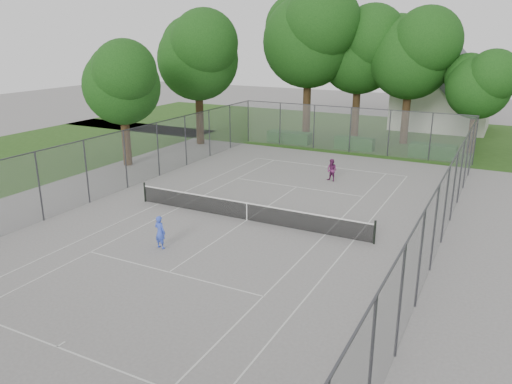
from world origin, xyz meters
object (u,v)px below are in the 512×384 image
at_px(girl_player, 160,232).
at_px(woman_player, 332,170).
at_px(tennis_net, 247,211).
at_px(house, 443,84).

height_order(girl_player, woman_player, girl_player).
distance_m(girl_player, woman_player, 13.64).
xyz_separation_m(tennis_net, girl_player, (-1.72, -4.67, 0.23)).
bearing_deg(tennis_net, girl_player, -110.26).
height_order(house, woman_player, house).
bearing_deg(woman_player, girl_player, -86.75).
relative_size(tennis_net, house, 1.20).
distance_m(house, woman_player, 23.02).
relative_size(house, girl_player, 7.29).
bearing_deg(tennis_net, woman_player, 80.46).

